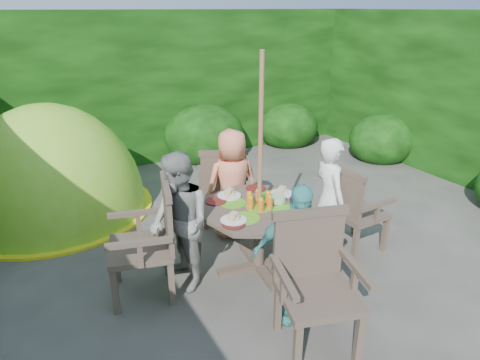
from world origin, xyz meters
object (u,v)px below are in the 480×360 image
garden_chair_right (353,208)px  dome_tent (57,211)px  garden_chair_back (223,185)px  child_back (232,184)px  child_front (297,254)px  parasol_pole (260,170)px  garden_chair_left (150,239)px  garden_chair_front (315,280)px  patio_table (259,217)px  child_right (329,199)px  child_left (180,223)px

garden_chair_right → dome_tent: size_ratio=0.33×
garden_chair_back → child_back: 0.32m
child_front → dome_tent: (-1.57, 3.24, -0.63)m
parasol_pole → dome_tent: (-1.68, 2.45, -1.10)m
garden_chair_right → garden_chair_left: (-2.16, 0.31, 0.05)m
garden_chair_back → garden_chair_front: 2.18m
garden_chair_right → dome_tent: dome_tent is taller
garden_chair_back → garden_chair_left: bearing=59.5°
garden_chair_right → child_back: bearing=43.1°
parasol_pole → garden_chair_left: parasol_pole is taller
garden_chair_front → child_back: bearing=98.6°
garden_chair_right → garden_chair_left: 2.18m
patio_table → parasol_pole: (-0.00, -0.00, 0.50)m
garden_chair_left → child_front: 1.34m
garden_chair_front → child_right: (0.93, 0.97, 0.10)m
parasol_pole → child_left: size_ratio=1.63×
child_left → child_front: 1.13m
garden_chair_right → child_right: 0.33m
child_left → garden_chair_right: bearing=77.2°
patio_table → child_right: (0.79, -0.11, 0.07)m
garden_chair_back → garden_chair_front: garden_chair_front is taller
garden_chair_right → child_front: 1.35m
patio_table → parasol_pole: parasol_pole is taller
parasol_pole → child_back: (0.11, 0.79, -0.46)m
child_left → dome_tent: 2.59m
garden_chair_front → child_left: 1.36m
child_right → child_left: bearing=92.8°
garden_chair_front → child_left: bearing=135.0°
parasol_pole → garden_chair_right: bearing=-8.7°
child_left → patio_table: bearing=77.7°
garden_chair_front → child_left: child_left is taller
parasol_pole → child_right: (0.79, -0.11, -0.44)m
garden_chair_back → child_back: (-0.02, -0.30, 0.13)m
patio_table → garden_chair_front: garden_chair_front is taller
garden_chair_right → garden_chair_front: garden_chair_front is taller
garden_chair_back → child_front: child_front is taller
garden_chair_left → garden_chair_back: size_ratio=1.10×
garden_chair_back → garden_chair_front: bearing=104.3°
garden_chair_right → garden_chair_front: (-1.22, -0.91, 0.05)m
garden_chair_back → child_left: (-0.92, -0.98, 0.16)m
garden_chair_left → child_right: bearing=97.0°
child_front → parasol_pole: bearing=106.3°
child_front → dome_tent: size_ratio=0.44×
garden_chair_left → child_right: size_ratio=0.80×
patio_table → garden_chair_left: garden_chair_left is taller
garden_chair_left → garden_chair_front: size_ratio=1.01×
patio_table → garden_chair_left: (-1.08, 0.14, -0.03)m
garden_chair_back → parasol_pole: bearing=104.4°
patio_table → child_right: child_right is taller
child_back → dome_tent: size_ratio=0.45×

